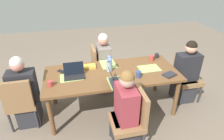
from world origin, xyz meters
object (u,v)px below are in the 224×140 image
at_px(dining_table, 112,77).
at_px(coffee_mug_near_left, 50,84).
at_px(chair_far_left_mid, 100,66).
at_px(phone_black, 62,71).
at_px(chair_head_left_left_near, 21,100).
at_px(person_head_right_right_near, 185,75).
at_px(laptop_near_left_far, 116,81).
at_px(person_head_left_left_near, 25,96).
at_px(person_near_left_far, 126,113).
at_px(laptop_head_left_left_near, 74,74).
at_px(book_red_cover, 90,67).
at_px(person_far_left_mid, 104,65).
at_px(chair_near_left_far, 132,117).
at_px(coffee_mug_centre_right, 139,74).
at_px(coffee_mug_centre_left, 152,58).
at_px(coffee_mug_near_right, 157,56).
at_px(chair_head_right_right_near, 186,74).
at_px(flower_vase, 109,64).
at_px(book_blue_cover, 169,75).

xyz_separation_m(dining_table, coffee_mug_near_left, (-0.97, -0.18, 0.12)).
xyz_separation_m(chair_far_left_mid, phone_black, (-0.73, -0.55, 0.26)).
height_order(chair_head_left_left_near, person_head_right_right_near, person_head_right_right_near).
bearing_deg(laptop_near_left_far, person_head_left_left_near, 166.69).
bearing_deg(person_near_left_far, person_head_right_right_near, 28.89).
height_order(laptop_head_left_left_near, coffee_mug_near_left, laptop_head_left_left_near).
distance_m(person_head_left_left_near, chair_far_left_mid, 1.52).
bearing_deg(book_red_cover, person_far_left_mid, 56.22).
relative_size(chair_near_left_far, person_near_left_far, 0.75).
bearing_deg(chair_head_left_left_near, laptop_near_left_far, -9.90).
bearing_deg(person_head_left_left_near, coffee_mug_centre_right, -7.20).
height_order(chair_head_left_left_near, phone_black, chair_head_left_left_near).
distance_m(chair_head_left_left_near, laptop_near_left_far, 1.49).
height_order(chair_near_left_far, coffee_mug_centre_left, chair_near_left_far).
relative_size(chair_head_left_left_near, coffee_mug_centre_right, 8.64).
height_order(chair_head_left_left_near, coffee_mug_centre_left, chair_head_left_left_near).
relative_size(laptop_head_left_left_near, coffee_mug_near_right, 3.75).
xyz_separation_m(laptop_head_left_left_near, coffee_mug_centre_left, (1.42, 0.25, 0.01)).
xyz_separation_m(chair_head_right_right_near, laptop_near_left_far, (-1.46, -0.41, 0.30)).
height_order(chair_head_left_left_near, chair_head_right_right_near, same).
xyz_separation_m(dining_table, chair_head_right_right_near, (1.45, 0.08, -0.18)).
bearing_deg(chair_near_left_far, chair_head_left_left_near, 154.79).
bearing_deg(person_head_right_right_near, person_head_left_left_near, -179.79).
bearing_deg(coffee_mug_centre_left, person_far_left_mid, 151.83).
bearing_deg(phone_black, flower_vase, -144.83).
bearing_deg(person_near_left_far, book_blue_cover, 28.26).
height_order(person_far_left_mid, book_blue_cover, person_far_left_mid).
bearing_deg(chair_head_right_right_near, person_near_left_far, -149.84).
relative_size(dining_table, coffee_mug_near_left, 25.51).
bearing_deg(chair_head_right_right_near, flower_vase, -179.89).
height_order(person_head_left_left_near, chair_near_left_far, person_head_left_left_near).
height_order(flower_vase, coffee_mug_centre_left, flower_vase).
distance_m(flower_vase, phone_black, 0.81).
xyz_separation_m(person_near_left_far, flower_vase, (-0.05, 0.83, 0.35)).
distance_m(chair_far_left_mid, laptop_near_left_far, 1.15).
bearing_deg(flower_vase, book_red_cover, 149.87).
bearing_deg(coffee_mug_near_right, chair_head_right_right_near, -30.25).
xyz_separation_m(person_head_left_left_near, book_blue_cover, (2.27, -0.28, 0.25)).
relative_size(person_near_left_far, coffee_mug_near_left, 13.98).
distance_m(person_near_left_far, laptop_near_left_far, 0.50).
xyz_separation_m(dining_table, book_blue_cover, (0.88, -0.29, 0.09)).
relative_size(person_near_left_far, person_head_right_right_near, 1.00).
xyz_separation_m(flower_vase, laptop_head_left_left_near, (-0.58, -0.05, -0.08)).
bearing_deg(flower_vase, person_near_left_far, -86.66).
distance_m(laptop_head_left_left_near, book_blue_cover, 1.52).
height_order(dining_table, person_head_left_left_near, person_head_left_left_near).
xyz_separation_m(chair_head_left_left_near, person_far_left_mid, (1.44, 0.79, 0.03)).
relative_size(person_near_left_far, coffee_mug_near_right, 14.00).
bearing_deg(person_far_left_mid, flower_vase, -91.62).
distance_m(dining_table, person_head_right_right_near, 1.40).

